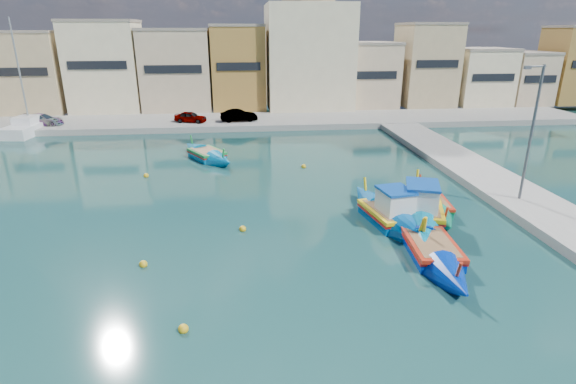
# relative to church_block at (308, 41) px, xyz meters

# --- Properties ---
(ground) EXTENTS (160.00, 160.00, 0.00)m
(ground) POSITION_rel_church_block_xyz_m (-10.00, -40.00, -8.41)
(ground) COLOR #123636
(ground) RESTS_ON ground
(north_quay) EXTENTS (80.00, 8.00, 0.60)m
(north_quay) POSITION_rel_church_block_xyz_m (-10.00, -8.00, -8.11)
(north_quay) COLOR gray
(north_quay) RESTS_ON ground
(north_townhouses) EXTENTS (83.20, 7.87, 10.19)m
(north_townhouses) POSITION_rel_church_block_xyz_m (-3.32, -0.64, -3.41)
(north_townhouses) COLOR tan
(north_townhouses) RESTS_ON ground
(church_block) EXTENTS (10.00, 10.00, 19.10)m
(church_block) POSITION_rel_church_block_xyz_m (0.00, 0.00, 0.00)
(church_block) COLOR beige
(church_block) RESTS_ON ground
(quay_street_lamp) EXTENTS (1.18, 0.16, 8.00)m
(quay_street_lamp) POSITION_rel_church_block_xyz_m (7.44, -34.00, -4.07)
(quay_street_lamp) COLOR #595B60
(quay_street_lamp) RESTS_ON ground
(parked_cars) EXTENTS (23.71, 2.33, 1.26)m
(parked_cars) POSITION_rel_church_block_xyz_m (-17.66, -9.50, -7.22)
(parked_cars) COLOR #4C1919
(parked_cars) RESTS_ON north_quay
(luzzu_turquoise_cabin) EXTENTS (5.44, 10.52, 3.32)m
(luzzu_turquoise_cabin) POSITION_rel_church_block_xyz_m (1.09, -35.04, -8.01)
(luzzu_turquoise_cabin) COLOR #0078A5
(luzzu_turquoise_cabin) RESTS_ON ground
(luzzu_blue_cabin) EXTENTS (3.56, 8.87, 3.06)m
(luzzu_blue_cabin) POSITION_rel_church_block_xyz_m (-0.68, -35.38, -8.03)
(luzzu_blue_cabin) COLOR #0055A7
(luzzu_blue_cabin) RESTS_ON ground
(luzzu_cyan_mid) EXTENTS (2.70, 7.58, 2.19)m
(luzzu_cyan_mid) POSITION_rel_church_block_xyz_m (2.21, -33.96, -8.18)
(luzzu_cyan_mid) COLOR #0B7657
(luzzu_cyan_mid) RESTS_ON ground
(luzzu_green) EXTENTS (5.58, 7.59, 2.41)m
(luzzu_green) POSITION_rel_church_block_xyz_m (-11.21, -21.69, -8.15)
(luzzu_green) COLOR #006BA4
(luzzu_green) RESTS_ON ground
(luzzu_blue_south) EXTENTS (2.71, 8.68, 2.46)m
(luzzu_blue_south) POSITION_rel_church_block_xyz_m (0.01, -39.33, -8.15)
(luzzu_blue_south) COLOR #0028A3
(luzzu_blue_south) RESTS_ON ground
(yacht_north) EXTENTS (3.40, 8.99, 11.71)m
(yacht_north) POSITION_rel_church_block_xyz_m (-29.12, -8.84, -7.95)
(yacht_north) COLOR white
(yacht_north) RESTS_ON ground
(mooring_buoys) EXTENTS (16.53, 19.10, 0.36)m
(mooring_buoys) POSITION_rel_church_block_xyz_m (-8.34, -34.15, -8.33)
(mooring_buoys) COLOR gold
(mooring_buoys) RESTS_ON ground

